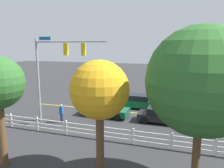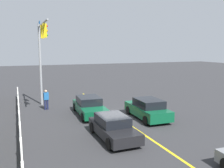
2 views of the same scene
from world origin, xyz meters
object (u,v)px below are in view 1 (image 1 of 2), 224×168
(car_0, at_px, (138,101))
(pedestrian, at_px, (61,113))
(car_1, at_px, (161,115))
(car_3, at_px, (104,109))
(tree_3, at_px, (201,82))
(tree_4, at_px, (100,91))

(car_0, xyz_separation_m, pedestrian, (5.44, 6.69, 0.21))
(pedestrian, bearing_deg, car_1, 7.86)
(car_3, distance_m, tree_3, 12.65)
(car_0, distance_m, tree_4, 13.22)
(car_1, relative_size, tree_4, 0.70)
(car_1, relative_size, tree_3, 0.55)
(car_3, distance_m, tree_4, 10.20)
(car_1, distance_m, tree_4, 9.87)
(car_3, bearing_deg, tree_3, -45.74)
(tree_3, bearing_deg, car_1, -74.48)
(car_0, xyz_separation_m, tree_4, (-0.54, 12.66, 3.74))
(car_0, height_order, tree_3, tree_3)
(tree_3, bearing_deg, tree_4, 1.54)
(car_1, relative_size, pedestrian, 2.49)
(car_0, distance_m, tree_3, 14.32)
(tree_3, bearing_deg, car_3, -48.20)
(car_0, distance_m, pedestrian, 8.62)
(car_3, bearing_deg, tree_4, -68.28)
(car_0, distance_m, car_3, 4.53)
(pedestrian, bearing_deg, car_3, 35.25)
(car_0, relative_size, car_3, 0.93)
(car_0, xyz_separation_m, tree_3, (-5.29, 12.54, 4.45))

